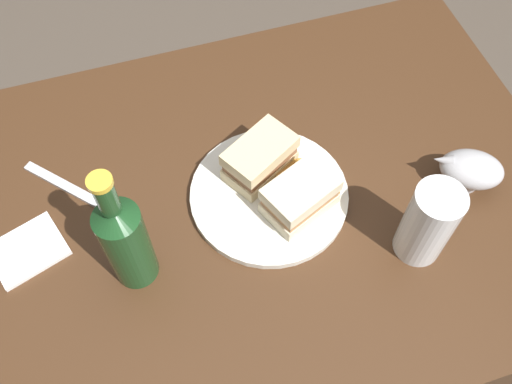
# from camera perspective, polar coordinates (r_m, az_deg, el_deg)

# --- Properties ---
(ground_plane) EXTENTS (6.00, 6.00, 0.00)m
(ground_plane) POSITION_cam_1_polar(r_m,az_deg,el_deg) (1.60, -0.85, -14.16)
(ground_plane) COLOR #4C4238
(dining_table) EXTENTS (1.11, 0.76, 0.71)m
(dining_table) POSITION_cam_1_polar(r_m,az_deg,el_deg) (1.26, -1.05, -9.37)
(dining_table) COLOR #422816
(dining_table) RESTS_ON ground
(plate) EXTENTS (0.26, 0.26, 0.01)m
(plate) POSITION_cam_1_polar(r_m,az_deg,el_deg) (0.94, 1.39, -0.46)
(plate) COLOR silver
(plate) RESTS_ON dining_table
(sandwich_half_left) EXTENTS (0.13, 0.11, 0.06)m
(sandwich_half_left) POSITION_cam_1_polar(r_m,az_deg,el_deg) (0.90, 4.44, -0.47)
(sandwich_half_left) COLOR beige
(sandwich_half_left) RESTS_ON plate
(sandwich_half_right) EXTENTS (0.14, 0.12, 0.07)m
(sandwich_half_right) POSITION_cam_1_polar(r_m,az_deg,el_deg) (0.94, 0.40, 3.42)
(sandwich_half_right) COLOR beige
(sandwich_half_right) RESTS_ON plate
(potato_wedge_front) EXTENTS (0.05, 0.04, 0.02)m
(potato_wedge_front) POSITION_cam_1_polar(r_m,az_deg,el_deg) (0.95, 2.77, 2.11)
(potato_wedge_front) COLOR #AD702D
(potato_wedge_front) RESTS_ON plate
(potato_wedge_middle) EXTENTS (0.04, 0.06, 0.02)m
(potato_wedge_middle) POSITION_cam_1_polar(r_m,az_deg,el_deg) (0.95, 3.72, 1.83)
(potato_wedge_middle) COLOR gold
(potato_wedge_middle) RESTS_ON plate
(potato_wedge_back) EXTENTS (0.04, 0.04, 0.02)m
(potato_wedge_back) POSITION_cam_1_polar(r_m,az_deg,el_deg) (0.93, 3.63, -0.25)
(potato_wedge_back) COLOR gold
(potato_wedge_back) RESTS_ON plate
(potato_wedge_left_edge) EXTENTS (0.03, 0.04, 0.02)m
(potato_wedge_left_edge) POSITION_cam_1_polar(r_m,az_deg,el_deg) (0.96, 4.87, 2.19)
(potato_wedge_left_edge) COLOR #B77F33
(potato_wedge_left_edge) RESTS_ON plate
(potato_wedge_right_edge) EXTENTS (0.05, 0.02, 0.01)m
(potato_wedge_right_edge) POSITION_cam_1_polar(r_m,az_deg,el_deg) (0.94, 6.78, -0.03)
(potato_wedge_right_edge) COLOR #B77F33
(potato_wedge_right_edge) RESTS_ON plate
(potato_wedge_stray) EXTENTS (0.05, 0.05, 0.02)m
(potato_wedge_stray) POSITION_cam_1_polar(r_m,az_deg,el_deg) (0.98, 2.26, 4.27)
(potato_wedge_stray) COLOR #B77F33
(potato_wedge_stray) RESTS_ON plate
(pint_glass) EXTENTS (0.07, 0.07, 0.15)m
(pint_glass) POSITION_cam_1_polar(r_m,az_deg,el_deg) (0.89, 16.75, -3.35)
(pint_glass) COLOR white
(pint_glass) RESTS_ON dining_table
(gravy_boat) EXTENTS (0.13, 0.12, 0.07)m
(gravy_boat) POSITION_cam_1_polar(r_m,az_deg,el_deg) (1.00, 20.76, 2.14)
(gravy_boat) COLOR #B7B7BC
(gravy_boat) RESTS_ON dining_table
(cider_bottle) EXTENTS (0.07, 0.07, 0.26)m
(cider_bottle) POSITION_cam_1_polar(r_m,az_deg,el_deg) (0.82, -13.05, -4.67)
(cider_bottle) COLOR #19421E
(cider_bottle) RESTS_ON dining_table
(napkin) EXTENTS (0.13, 0.12, 0.01)m
(napkin) POSITION_cam_1_polar(r_m,az_deg,el_deg) (0.97, -21.96, -5.45)
(napkin) COLOR white
(napkin) RESTS_ON dining_table
(fork) EXTENTS (0.13, 0.14, 0.01)m
(fork) POSITION_cam_1_polar(r_m,az_deg,el_deg) (1.01, -18.37, 0.45)
(fork) COLOR silver
(fork) RESTS_ON dining_table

